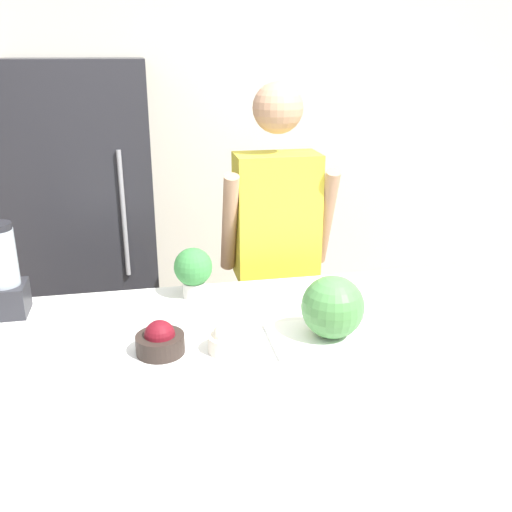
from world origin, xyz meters
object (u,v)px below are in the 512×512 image
(watermelon, at_px, (333,307))
(blender, at_px, (3,275))
(person, at_px, (276,261))
(refrigerator, at_px, (85,232))
(potted_plant, at_px, (193,270))
(bowl_cream, at_px, (227,340))
(bowl_cherries, at_px, (160,341))

(watermelon, distance_m, blender, 1.22)
(person, distance_m, watermelon, 0.89)
(refrigerator, height_order, watermelon, refrigerator)
(potted_plant, bearing_deg, bowl_cream, -82.27)
(watermelon, distance_m, bowl_cherries, 0.59)
(bowl_cherries, bearing_deg, refrigerator, 103.52)
(bowl_cherries, relative_size, blender, 0.45)
(person, relative_size, potted_plant, 8.58)
(refrigerator, bearing_deg, person, -34.21)
(bowl_cherries, bearing_deg, watermelon, -2.07)
(bowl_cream, distance_m, potted_plant, 0.48)
(bowl_cherries, distance_m, blender, 0.70)
(blender, bearing_deg, bowl_cream, -29.92)
(person, relative_size, blender, 4.94)
(refrigerator, bearing_deg, blender, -100.08)
(bowl_cream, distance_m, blender, 0.90)
(blender, bearing_deg, person, 21.03)
(person, bearing_deg, potted_plant, -136.56)
(person, relative_size, bowl_cherries, 10.99)
(bowl_cream, relative_size, blender, 0.35)
(blender, xyz_separation_m, potted_plant, (0.71, 0.02, -0.04))
(refrigerator, bearing_deg, bowl_cream, -69.36)
(refrigerator, distance_m, person, 1.16)
(refrigerator, relative_size, blender, 5.19)
(bowl_cream, bearing_deg, watermelon, 1.73)
(person, relative_size, watermelon, 8.18)
(person, bearing_deg, bowl_cherries, -124.80)
(refrigerator, distance_m, bowl_cream, 1.65)
(watermelon, bearing_deg, person, 89.43)
(potted_plant, bearing_deg, bowl_cherries, -109.31)
(refrigerator, xyz_separation_m, person, (0.96, -0.65, -0.01))
(bowl_cream, xyz_separation_m, blender, (-0.77, 0.45, 0.12))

